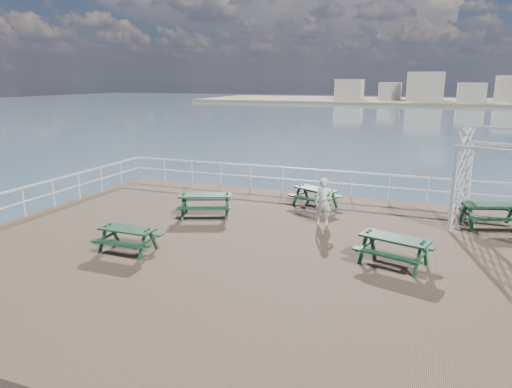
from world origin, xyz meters
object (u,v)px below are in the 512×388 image
(person, at_px, (323,202))
(picnic_table_a, at_px, (205,200))
(picnic_table_e, at_px, (394,245))
(picnic_table_b, at_px, (315,193))
(picnic_table_d, at_px, (128,234))
(trellis_arbor, at_px, (503,189))
(picnic_table_c, at_px, (492,210))

(person, bearing_deg, picnic_table_a, 179.22)
(picnic_table_a, distance_m, picnic_table_e, 6.96)
(picnic_table_b, height_order, picnic_table_d, picnic_table_b)
(picnic_table_e, distance_m, person, 3.67)
(picnic_table_a, relative_size, picnic_table_d, 1.43)
(picnic_table_b, relative_size, trellis_arbor, 0.62)
(picnic_table_c, relative_size, picnic_table_d, 1.44)
(picnic_table_b, distance_m, trellis_arbor, 6.31)
(trellis_arbor, xyz_separation_m, person, (-5.35, -0.92, -0.70))
(picnic_table_e, distance_m, trellis_arbor, 4.69)
(picnic_table_e, relative_size, trellis_arbor, 0.62)
(picnic_table_e, bearing_deg, picnic_table_b, 140.90)
(picnic_table_b, bearing_deg, trellis_arbor, 13.76)
(picnic_table_b, bearing_deg, picnic_table_d, -96.00)
(picnic_table_b, bearing_deg, picnic_table_a, -117.41)
(picnic_table_a, relative_size, picnic_table_e, 1.09)
(picnic_table_e, bearing_deg, trellis_arbor, 68.09)
(picnic_table_a, relative_size, picnic_table_b, 1.09)
(picnic_table_b, distance_m, picnic_table_c, 6.01)
(picnic_table_d, xyz_separation_m, person, (4.61, 4.37, 0.29))
(trellis_arbor, distance_m, person, 5.47)
(picnic_table_c, distance_m, picnic_table_d, 11.53)
(picnic_table_c, xyz_separation_m, person, (-5.22, -1.65, 0.20))
(person, bearing_deg, picnic_table_c, 9.69)
(picnic_table_b, height_order, trellis_arbor, trellis_arbor)
(picnic_table_a, bearing_deg, picnic_table_d, -118.94)
(trellis_arbor, bearing_deg, picnic_table_d, -129.66)
(person, bearing_deg, picnic_table_b, 102.34)
(picnic_table_b, bearing_deg, picnic_table_c, 20.41)
(picnic_table_c, height_order, trellis_arbor, trellis_arbor)
(picnic_table_a, distance_m, picnic_table_d, 3.89)
(trellis_arbor, bearing_deg, person, -147.89)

